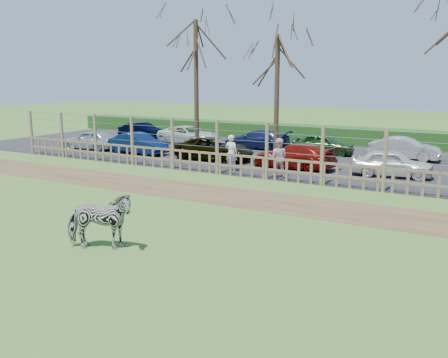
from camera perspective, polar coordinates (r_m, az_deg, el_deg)
The scene contains 20 objects.
ground at distance 15.27m, azimuth -7.97°, elevation -5.31°, with size 120.00×120.00×0.00m, color #6A9549.
dirt_strip at distance 18.90m, azimuth 0.37°, elevation -1.90°, with size 34.00×2.80×0.01m, color brown.
asphalt at distance 27.88m, azimuth 10.49°, elevation 2.33°, with size 44.00×13.00×0.04m, color #232326.
hedge at distance 34.45m, azimuth 14.41°, elevation 4.78°, with size 46.00×2.00×1.10m, color #1E4716.
fence at distance 21.80m, azimuth 4.89°, elevation 2.02°, with size 30.16×0.16×2.50m.
tree_left at distance 28.62m, azimuth -3.23°, elevation 13.98°, with size 4.80×4.80×7.88m.
tree_mid at distance 27.34m, azimuth 6.11°, elevation 12.47°, with size 4.80×4.80×6.83m.
zebra at distance 13.29m, azimuth -14.09°, elevation -4.68°, with size 0.82×1.81×1.53m, color gray.
visitor_a at distance 23.51m, azimuth 0.84°, elevation 3.00°, with size 0.63×0.41×1.72m, color silver.
visitor_b at distance 22.24m, azimuth 6.20°, elevation 2.44°, with size 0.84×0.65×1.72m, color beige.
car_0 at distance 31.70m, azimuth -14.96°, elevation 4.36°, with size 1.42×3.52×1.20m, color #ABB3BB.
car_1 at distance 29.28m, azimuth -9.72°, elevation 4.01°, with size 1.27×3.64×1.20m, color #0B204E.
car_2 at distance 26.73m, azimuth -1.12°, elevation 3.47°, with size 1.99×4.32×1.20m, color black.
car_3 at distance 24.51m, azimuth 8.03°, elevation 2.62°, with size 1.68×4.13×1.20m, color maroon.
car_4 at distance 23.47m, azimuth 18.64°, elevation 1.73°, with size 1.42×3.52×1.20m, color silver.
car_7 at distance 35.98m, azimuth -9.30°, elevation 5.41°, with size 1.27×3.64×1.20m, color black.
car_8 at distance 33.22m, azimuth -4.09°, elevation 5.03°, with size 1.99×4.32×1.20m, color silver.
car_9 at distance 30.94m, azimuth 3.79°, elevation 4.55°, with size 1.68×4.13×1.20m, color navy.
car_10 at distance 29.19m, azimuth 11.26°, elevation 3.94°, with size 1.42×3.52×1.20m, color #265222.
car_11 at distance 28.52m, azimuth 19.95°, elevation 3.29°, with size 1.27×3.64×1.20m, color beige.
Camera 1 is at (9.00, -11.53, 4.40)m, focal length 40.00 mm.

